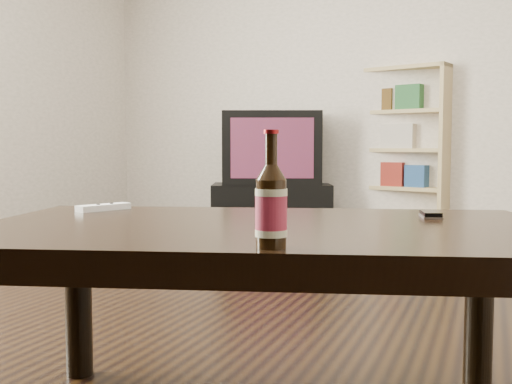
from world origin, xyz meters
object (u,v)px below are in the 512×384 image
at_px(bookshelf, 407,147).
at_px(coffee_table, 263,252).
at_px(tv_stand, 271,207).
at_px(tv, 272,148).
at_px(beer_bottle, 271,207).
at_px(remote, 104,207).
at_px(phone, 431,215).

distance_m(bookshelf, coffee_table, 3.80).
height_order(tv_stand, tv, tv).
distance_m(tv, coffee_table, 3.62).
bearing_deg(bookshelf, beer_bottle, -69.76).
bearing_deg(bookshelf, tv_stand, -143.69).
bearing_deg(coffee_table, remote, 167.07).
relative_size(coffee_table, remote, 9.14).
relative_size(tv_stand, remote, 5.89).
relative_size(bookshelf, beer_bottle, 6.29).
xyz_separation_m(coffee_table, phone, (0.36, 0.30, 0.08)).
distance_m(tv_stand, remote, 3.36).
height_order(tv_stand, coffee_table, coffee_table).
xyz_separation_m(coffee_table, beer_bottle, (0.14, -0.31, 0.14)).
relative_size(beer_bottle, phone, 2.10).
xyz_separation_m(bookshelf, phone, (0.53, -3.49, -0.19)).
distance_m(beer_bottle, phone, 0.66).
xyz_separation_m(beer_bottle, remote, (-0.69, 0.44, -0.07)).
bearing_deg(tv_stand, beer_bottle, -91.04).
height_order(coffee_table, remote, remote).
xyz_separation_m(tv, bookshelf, (1.06, 0.39, 0.01)).
xyz_separation_m(phone, remote, (-0.92, -0.17, 0.00)).
height_order(tv, phone, tv).
bearing_deg(coffee_table, phone, 39.27).
height_order(tv_stand, remote, remote).
bearing_deg(coffee_table, bookshelf, 92.51).
bearing_deg(beer_bottle, tv, 110.17).
bearing_deg(tv, beer_bottle, -91.04).
distance_m(tv, remote, 3.34).
bearing_deg(tv_stand, bookshelf, -0.92).
xyz_separation_m(tv, remote, (0.67, -3.27, -0.18)).
bearing_deg(tv_stand, coffee_table, -91.36).
distance_m(coffee_table, beer_bottle, 0.37).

